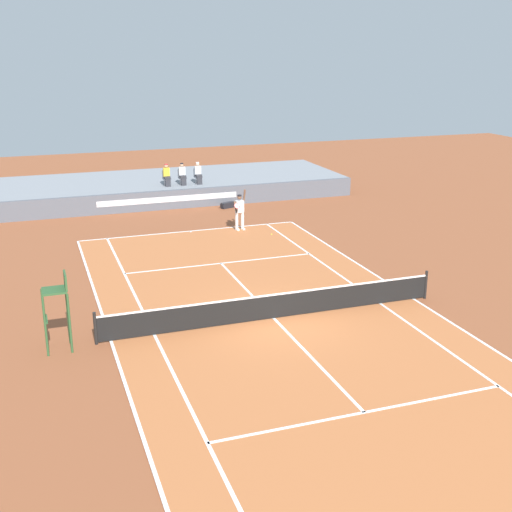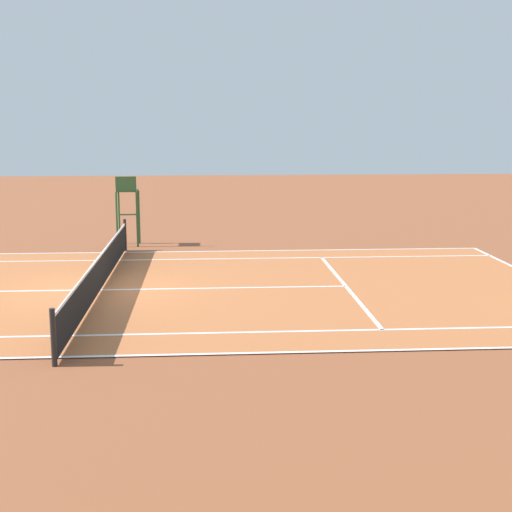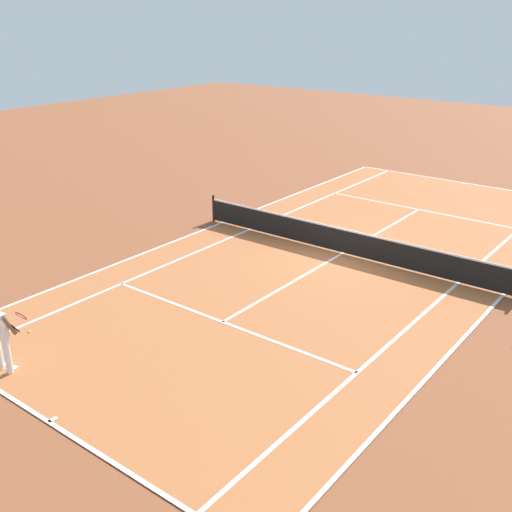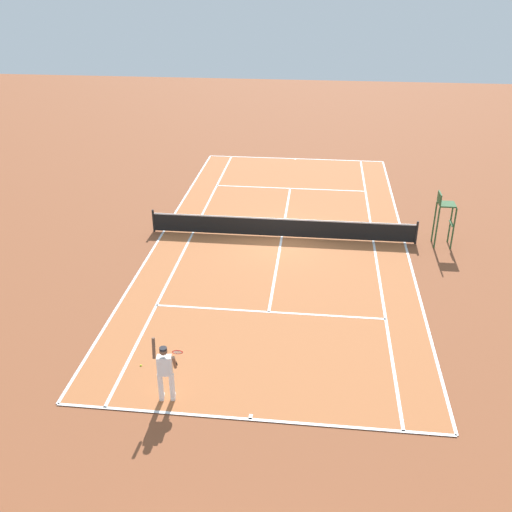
{
  "view_description": "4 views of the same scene",
  "coord_description": "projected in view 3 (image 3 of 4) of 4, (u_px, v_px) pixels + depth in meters",
  "views": [
    {
      "loc": [
        -7.47,
        -19.39,
        8.86
      ],
      "look_at": [
        0.73,
        3.97,
        1.0
      ],
      "focal_mm": 46.35,
      "sensor_mm": 36.0,
      "label": 1
    },
    {
      "loc": [
        18.79,
        2.76,
        4.36
      ],
      "look_at": [
        0.73,
        3.97,
        1.0
      ],
      "focal_mm": 51.77,
      "sensor_mm": 36.0,
      "label": 2
    },
    {
      "loc": [
        -9.71,
        17.52,
        7.84
      ],
      "look_at": [
        0.73,
        3.97,
        1.0
      ],
      "focal_mm": 43.01,
      "sensor_mm": 36.0,
      "label": 3
    },
    {
      "loc": [
        -1.52,
        23.92,
        11.15
      ],
      "look_at": [
        0.73,
        3.97,
        1.0
      ],
      "focal_mm": 40.75,
      "sensor_mm": 36.0,
      "label": 4
    }
  ],
  "objects": [
    {
      "name": "court",
      "position": [
        342.0,
        254.0,
        21.3
      ],
      "size": [
        11.08,
        23.88,
        0.03
      ],
      "color": "#B76638",
      "rests_on": "ground"
    },
    {
      "name": "tennis_player",
      "position": [
        0.0,
        334.0,
        13.98
      ],
      "size": [
        0.75,
        0.69,
        2.08
      ],
      "color": "white",
      "rests_on": "ground"
    },
    {
      "name": "net",
      "position": [
        343.0,
        240.0,
        21.11
      ],
      "size": [
        11.98,
        0.1,
        1.07
      ],
      "color": "black",
      "rests_on": "ground"
    },
    {
      "name": "tennis_ball",
      "position": [
        29.0,
        332.0,
        16.05
      ],
      "size": [
        0.07,
        0.07,
        0.07
      ],
      "primitive_type": "sphere",
      "color": "#D1E533",
      "rests_on": "ground"
    },
    {
      "name": "ground_plane",
      "position": [
        342.0,
        254.0,
        21.3
      ],
      "size": [
        80.0,
        80.0,
        0.0
      ],
      "primitive_type": "plane",
      "color": "brown"
    }
  ]
}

